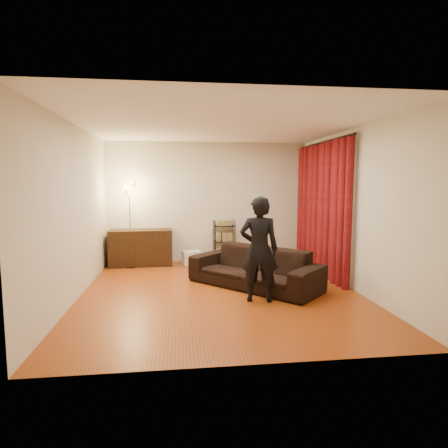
{
  "coord_description": "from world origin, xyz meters",
  "views": [
    {
      "loc": [
        -0.68,
        -5.98,
        1.81
      ],
      "look_at": [
        0.1,
        0.3,
        1.1
      ],
      "focal_mm": 30.0,
      "sensor_mm": 36.0,
      "label": 1
    }
  ],
  "objects": [
    {
      "name": "floor",
      "position": [
        0.0,
        0.0,
        0.0
      ],
      "size": [
        5.0,
        5.0,
        0.0
      ],
      "primitive_type": "plane",
      "color": "#953A15",
      "rests_on": "ground"
    },
    {
      "name": "ceiling",
      "position": [
        0.0,
        0.0,
        2.7
      ],
      "size": [
        5.0,
        5.0,
        0.0
      ],
      "primitive_type": "plane",
      "rotation": [
        3.14,
        0.0,
        0.0
      ],
      "color": "white",
      "rests_on": "ground"
    },
    {
      "name": "wall_back",
      "position": [
        0.0,
        2.5,
        1.35
      ],
      "size": [
        5.0,
        0.0,
        5.0
      ],
      "primitive_type": "plane",
      "rotation": [
        1.57,
        0.0,
        0.0
      ],
      "color": "beige",
      "rests_on": "ground"
    },
    {
      "name": "wall_front",
      "position": [
        0.0,
        -2.5,
        1.35
      ],
      "size": [
        5.0,
        0.0,
        5.0
      ],
      "primitive_type": "plane",
      "rotation": [
        -1.57,
        0.0,
        0.0
      ],
      "color": "beige",
      "rests_on": "ground"
    },
    {
      "name": "wall_left",
      "position": [
        -2.25,
        0.0,
        1.35
      ],
      "size": [
        0.0,
        5.0,
        5.0
      ],
      "primitive_type": "plane",
      "rotation": [
        1.57,
        0.0,
        1.57
      ],
      "color": "beige",
      "rests_on": "ground"
    },
    {
      "name": "wall_right",
      "position": [
        2.25,
        0.0,
        1.35
      ],
      "size": [
        0.0,
        5.0,
        5.0
      ],
      "primitive_type": "plane",
      "rotation": [
        1.57,
        0.0,
        -1.57
      ],
      "color": "beige",
      "rests_on": "ground"
    },
    {
      "name": "curtain_rod",
      "position": [
        2.15,
        1.12,
        2.58
      ],
      "size": [
        0.04,
        2.65,
        0.04
      ],
      "primitive_type": "cylinder",
      "rotation": [
        1.57,
        0.0,
        0.0
      ],
      "color": "black",
      "rests_on": "wall_right"
    },
    {
      "name": "curtain",
      "position": [
        2.13,
        1.12,
        1.28
      ],
      "size": [
        0.22,
        2.65,
        2.55
      ],
      "primitive_type": null,
      "color": "maroon",
      "rests_on": "ground"
    },
    {
      "name": "sofa",
      "position": [
        0.62,
        0.26,
        0.34
      ],
      "size": [
        2.25,
        2.28,
        0.67
      ],
      "primitive_type": "imported",
      "rotation": [
        0.0,
        0.0,
        -0.8
      ],
      "color": "black",
      "rests_on": "ground"
    },
    {
      "name": "person",
      "position": [
        0.53,
        -0.52,
        0.8
      ],
      "size": [
        0.65,
        0.49,
        1.6
      ],
      "primitive_type": "imported",
      "rotation": [
        0.0,
        0.0,
        2.95
      ],
      "color": "black",
      "rests_on": "ground"
    },
    {
      "name": "media_cabinet",
      "position": [
        -1.49,
        2.23,
        0.39
      ],
      "size": [
        1.36,
        0.55,
        0.78
      ],
      "primitive_type": "cube",
      "rotation": [
        0.0,
        0.0,
        0.03
      ],
      "color": "#301D0D",
      "rests_on": "ground"
    },
    {
      "name": "storage_boxes",
      "position": [
        -0.39,
        2.13,
        0.15
      ],
      "size": [
        0.44,
        0.39,
        0.31
      ],
      "primitive_type": null,
      "rotation": [
        0.0,
        0.0,
        0.27
      ],
      "color": "silver",
      "rests_on": "ground"
    },
    {
      "name": "wire_shelf",
      "position": [
        0.35,
        2.27,
        0.48
      ],
      "size": [
        0.51,
        0.42,
        0.97
      ],
      "primitive_type": null,
      "rotation": [
        0.0,
        0.0,
        -0.29
      ],
      "color": "black",
      "rests_on": "ground"
    },
    {
      "name": "floor_lamp",
      "position": [
        -1.69,
        2.07,
        0.91
      ],
      "size": [
        0.39,
        0.39,
        1.82
      ],
      "primitive_type": null,
      "rotation": [
        0.0,
        0.0,
        0.24
      ],
      "color": "silver",
      "rests_on": "ground"
    }
  ]
}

